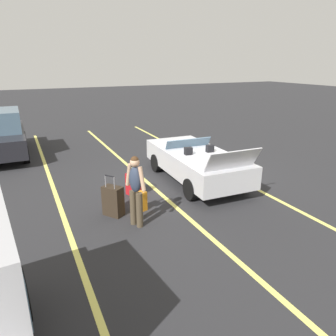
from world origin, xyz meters
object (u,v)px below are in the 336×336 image
Objects in this scene: suitcase_large_black at (113,201)px; convertible_car at (193,160)px; suitcase_medium_bright at (133,184)px; suitcase_small_carryon at (140,202)px; traveler_person at (136,188)px.

convertible_car is at bearing -9.99° from suitcase_large_black.
suitcase_medium_bright is 1.10× the size of suitcase_small_carryon.
suitcase_large_black is 1.14× the size of suitcase_medium_bright.
suitcase_small_carryon is (-1.03, 0.20, -0.06)m from suitcase_medium_bright.
convertible_car reaches higher than suitcase_small_carryon.
traveler_person is at bearing -129.08° from suitcase_medium_bright.
suitcase_small_carryon is at bearing -41.99° from suitcase_large_black.
suitcase_medium_bright is at bearing 104.32° from convertible_car.
suitcase_large_black reaches higher than suitcase_small_carryon.
suitcase_large_black reaches higher than suitcase_medium_bright.
suitcase_medium_bright is 1.86m from traveler_person.
suitcase_large_black is 0.66m from suitcase_small_carryon.
suitcase_large_black is 0.97m from traveler_person.
traveler_person reaches higher than suitcase_small_carryon.
traveler_person reaches higher than convertible_car.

